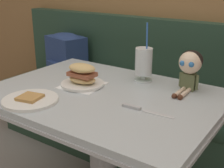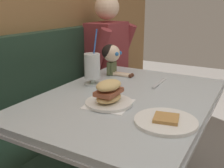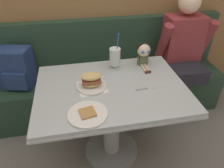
% 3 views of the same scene
% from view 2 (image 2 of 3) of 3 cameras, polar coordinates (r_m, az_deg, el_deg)
% --- Properties ---
extents(wood_panel_wall, '(4.40, 0.08, 2.40)m').
position_cam_2_polar(wood_panel_wall, '(1.81, -23.13, 16.20)').
color(wood_panel_wall, olive).
rests_on(wood_panel_wall, ground).
extents(booth_bench, '(2.60, 0.48, 1.00)m').
position_cam_2_polar(booth_bench, '(1.85, -15.16, -11.33)').
color(booth_bench, '#233D2D').
rests_on(booth_bench, ground).
extents(diner_table, '(1.11, 0.81, 0.74)m').
position_cam_2_polar(diner_table, '(1.41, 3.02, -10.13)').
color(diner_table, '#B2BCC1').
rests_on(diner_table, ground).
extents(toast_plate, '(0.25, 0.25, 0.03)m').
position_cam_2_polar(toast_plate, '(1.06, 11.59, -7.85)').
color(toast_plate, white).
rests_on(toast_plate, diner_table).
extents(milkshake_glass, '(0.10, 0.10, 0.32)m').
position_cam_2_polar(milkshake_glass, '(1.49, -4.32, 3.62)').
color(milkshake_glass, silver).
rests_on(milkshake_glass, diner_table).
extents(sandwich_plate, '(0.22, 0.22, 0.12)m').
position_cam_2_polar(sandwich_plate, '(1.21, -0.70, -2.41)').
color(sandwich_plate, white).
rests_on(sandwich_plate, diner_table).
extents(butter_knife, '(0.24, 0.03, 0.01)m').
position_cam_2_polar(butter_knife, '(1.52, 9.79, -0.16)').
color(butter_knife, silver).
rests_on(butter_knife, diner_table).
extents(seated_doll, '(0.11, 0.22, 0.20)m').
position_cam_2_polar(seated_doll, '(1.70, -0.07, 6.30)').
color(seated_doll, '#5B6642').
rests_on(seated_doll, diner_table).
extents(diner_patron, '(0.55, 0.48, 0.81)m').
position_cam_2_polar(diner_patron, '(2.33, -0.22, 6.19)').
color(diner_patron, maroon).
rests_on(diner_patron, booth_bench).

